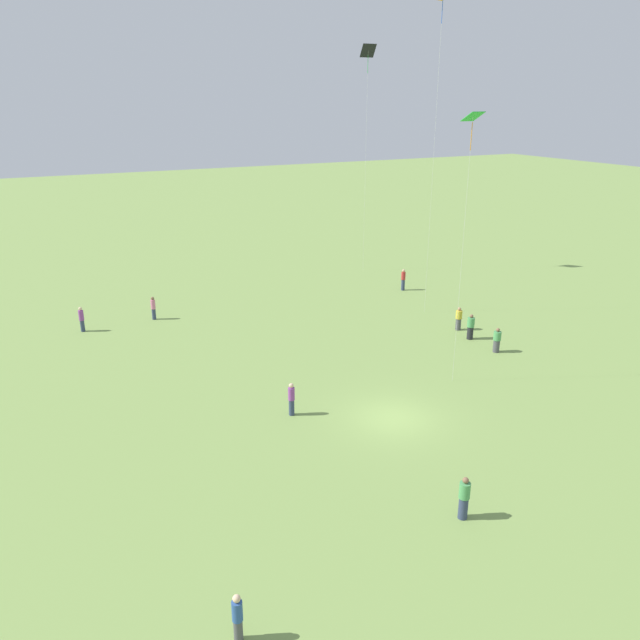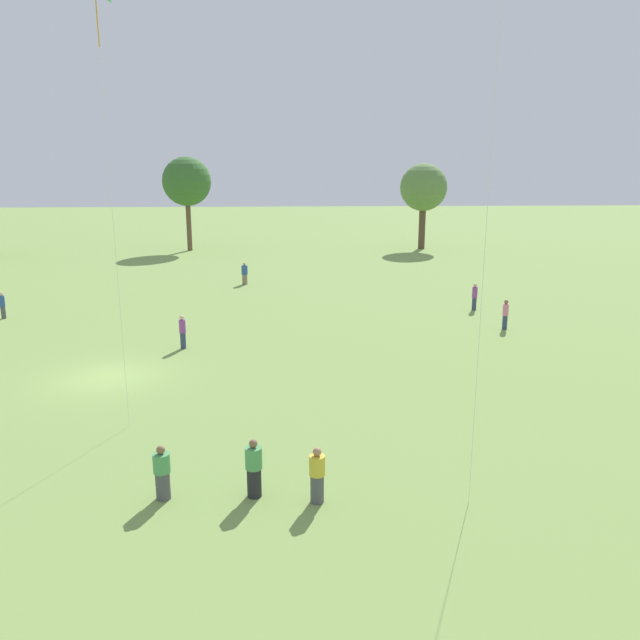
{
  "view_description": "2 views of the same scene",
  "coord_description": "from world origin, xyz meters",
  "px_view_note": "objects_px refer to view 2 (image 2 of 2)",
  "views": [
    {
      "loc": [
        -23.1,
        15.75,
        15.05
      ],
      "look_at": [
        3.88,
        2.11,
        4.33
      ],
      "focal_mm": 35.0,
      "sensor_mm": 36.0,
      "label": 1
    },
    {
      "loc": [
        7.88,
        -26.58,
        9.06
      ],
      "look_at": [
        9.34,
        -0.61,
        2.63
      ],
      "focal_mm": 35.0,
      "sensor_mm": 36.0,
      "label": 2
    }
  ],
  "objects_px": {
    "person_6": "(254,469)",
    "person_7": "(162,473)",
    "person_0": "(317,476)",
    "person_2": "(505,314)",
    "person_8": "(183,332)",
    "person_5": "(2,305)",
    "person_1": "(245,274)",
    "person_4": "(475,296)",
    "kite_3": "(97,14)"
  },
  "relations": [
    {
      "from": "person_6",
      "to": "person_7",
      "type": "xyz_separation_m",
      "value": [
        -2.54,
        0.01,
        -0.07
      ]
    },
    {
      "from": "person_0",
      "to": "person_2",
      "type": "height_order",
      "value": "person_2"
    },
    {
      "from": "person_0",
      "to": "person_6",
      "type": "relative_size",
      "value": 0.95
    },
    {
      "from": "person_7",
      "to": "person_8",
      "type": "height_order",
      "value": "person_8"
    },
    {
      "from": "person_6",
      "to": "person_7",
      "type": "bearing_deg",
      "value": 98.46
    },
    {
      "from": "person_0",
      "to": "person_8",
      "type": "xyz_separation_m",
      "value": [
        -6.06,
        15.37,
        0.09
      ]
    },
    {
      "from": "person_5",
      "to": "person_1",
      "type": "bearing_deg",
      "value": 28.73
    },
    {
      "from": "person_1",
      "to": "person_4",
      "type": "distance_m",
      "value": 18.3
    },
    {
      "from": "person_1",
      "to": "person_6",
      "type": "bearing_deg",
      "value": 173.12
    },
    {
      "from": "person_7",
      "to": "person_1",
      "type": "bearing_deg",
      "value": 159.9
    },
    {
      "from": "person_2",
      "to": "person_5",
      "type": "relative_size",
      "value": 1.03
    },
    {
      "from": "person_0",
      "to": "person_2",
      "type": "xyz_separation_m",
      "value": [
        11.68,
        18.28,
        0.07
      ]
    },
    {
      "from": "person_2",
      "to": "person_8",
      "type": "height_order",
      "value": "person_8"
    },
    {
      "from": "person_8",
      "to": "person_4",
      "type": "bearing_deg",
      "value": 127.29
    },
    {
      "from": "person_2",
      "to": "person_4",
      "type": "height_order",
      "value": "person_4"
    },
    {
      "from": "person_5",
      "to": "kite_3",
      "type": "bearing_deg",
      "value": -63.98
    },
    {
      "from": "person_8",
      "to": "kite_3",
      "type": "xyz_separation_m",
      "value": [
        -0.4,
        -9.82,
        12.69
      ]
    },
    {
      "from": "person_2",
      "to": "kite_3",
      "type": "relative_size",
      "value": 0.12
    },
    {
      "from": "person_2",
      "to": "kite_3",
      "type": "distance_m",
      "value": 25.55
    },
    {
      "from": "person_6",
      "to": "person_8",
      "type": "xyz_separation_m",
      "value": [
        -4.31,
        14.95,
        0.05
      ]
    },
    {
      "from": "person_7",
      "to": "kite_3",
      "type": "bearing_deg",
      "value": -176.65
    },
    {
      "from": "person_6",
      "to": "person_2",
      "type": "bearing_deg",
      "value": -28.33
    },
    {
      "from": "person_0",
      "to": "person_4",
      "type": "distance_m",
      "value": 25.86
    },
    {
      "from": "person_2",
      "to": "person_5",
      "type": "height_order",
      "value": "person_2"
    },
    {
      "from": "person_6",
      "to": "person_5",
      "type": "bearing_deg",
      "value": 45.02
    },
    {
      "from": "person_4",
      "to": "person_5",
      "type": "xyz_separation_m",
      "value": [
        -29.44,
        -0.7,
        -0.05
      ]
    },
    {
      "from": "person_4",
      "to": "person_5",
      "type": "bearing_deg",
      "value": -48.92
    },
    {
      "from": "person_6",
      "to": "person_4",
      "type": "bearing_deg",
      "value": -21.34
    },
    {
      "from": "person_2",
      "to": "person_4",
      "type": "relative_size",
      "value": 0.97
    },
    {
      "from": "person_2",
      "to": "person_6",
      "type": "relative_size",
      "value": 0.99
    },
    {
      "from": "person_0",
      "to": "kite_3",
      "type": "bearing_deg",
      "value": 41.75
    },
    {
      "from": "person_1",
      "to": "person_7",
      "type": "relative_size",
      "value": 1.08
    },
    {
      "from": "person_7",
      "to": "person_4",
      "type": "bearing_deg",
      "value": 125.88
    },
    {
      "from": "person_0",
      "to": "person_8",
      "type": "relative_size",
      "value": 0.94
    },
    {
      "from": "person_2",
      "to": "person_7",
      "type": "height_order",
      "value": "person_2"
    },
    {
      "from": "person_1",
      "to": "person_8",
      "type": "relative_size",
      "value": 0.99
    },
    {
      "from": "person_1",
      "to": "person_4",
      "type": "height_order",
      "value": "person_4"
    },
    {
      "from": "person_1",
      "to": "person_2",
      "type": "height_order",
      "value": "person_1"
    },
    {
      "from": "person_4",
      "to": "person_6",
      "type": "xyz_separation_m",
      "value": [
        -13.14,
        -22.8,
        -0.05
      ]
    },
    {
      "from": "person_0",
      "to": "person_2",
      "type": "relative_size",
      "value": 0.95
    },
    {
      "from": "person_2",
      "to": "person_6",
      "type": "height_order",
      "value": "person_6"
    },
    {
      "from": "person_6",
      "to": "kite_3",
      "type": "xyz_separation_m",
      "value": [
        -4.71,
        5.13,
        12.74
      ]
    },
    {
      "from": "person_1",
      "to": "person_5",
      "type": "distance_m",
      "value": 17.6
    },
    {
      "from": "person_1",
      "to": "kite_3",
      "type": "relative_size",
      "value": 0.12
    },
    {
      "from": "person_0",
      "to": "person_6",
      "type": "bearing_deg",
      "value": 69.03
    },
    {
      "from": "person_0",
      "to": "person_5",
      "type": "distance_m",
      "value": 28.86
    },
    {
      "from": "person_5",
      "to": "kite_3",
      "type": "xyz_separation_m",
      "value": [
        11.59,
        -16.97,
        12.74
      ]
    },
    {
      "from": "person_1",
      "to": "person_8",
      "type": "distance_m",
      "value": 17.87
    },
    {
      "from": "person_6",
      "to": "person_7",
      "type": "relative_size",
      "value": 1.08
    },
    {
      "from": "kite_3",
      "to": "person_7",
      "type": "bearing_deg",
      "value": -118.02
    }
  ]
}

